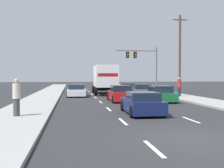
# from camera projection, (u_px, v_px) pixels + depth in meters

# --- Properties ---
(ground_plane) EXTENTS (140.00, 140.00, 0.00)m
(ground_plane) POSITION_uv_depth(u_px,v_px,m) (105.00, 94.00, 34.33)
(ground_plane) COLOR #2B2B2D
(sidewalk_right) EXTENTS (3.18, 80.00, 0.14)m
(sidewalk_right) POSITION_uv_depth(u_px,v_px,m) (173.00, 95.00, 30.38)
(sidewalk_right) COLOR #9E9E99
(sidewalk_right) RESTS_ON ground_plane
(sidewalk_left) EXTENTS (3.18, 80.00, 0.14)m
(sidewalk_left) POSITION_uv_depth(u_px,v_px,m) (44.00, 97.00, 28.39)
(sidewalk_left) COLOR #9E9E99
(sidewalk_left) RESTS_ON ground_plane
(lane_markings) EXTENTS (3.54, 62.00, 0.01)m
(lane_markings) POSITION_uv_depth(u_px,v_px,m) (106.00, 94.00, 33.28)
(lane_markings) COLOR silver
(lane_markings) RESTS_ON ground_plane
(car_blue) EXTENTS (2.03, 4.46, 1.20)m
(car_blue) POSITION_uv_depth(u_px,v_px,m) (75.00, 88.00, 36.31)
(car_blue) COLOR #1E389E
(car_blue) RESTS_ON ground_plane
(car_white) EXTENTS (2.01, 4.13, 1.25)m
(car_white) POSITION_uv_depth(u_px,v_px,m) (76.00, 91.00, 29.47)
(car_white) COLOR white
(car_white) RESTS_ON ground_plane
(box_truck) EXTENTS (2.75, 8.06, 3.36)m
(box_truck) POSITION_uv_depth(u_px,v_px,m) (104.00, 78.00, 32.99)
(box_truck) COLOR white
(box_truck) RESTS_ON ground_plane
(car_red) EXTENTS (1.99, 4.62, 1.37)m
(car_red) POSITION_uv_depth(u_px,v_px,m) (121.00, 94.00, 23.97)
(car_red) COLOR red
(car_red) RESTS_ON ground_plane
(car_navy) EXTENTS (1.98, 4.13, 1.26)m
(car_navy) POSITION_uv_depth(u_px,v_px,m) (142.00, 104.00, 15.89)
(car_navy) COLOR #141E4C
(car_navy) RESTS_ON ground_plane
(car_tan) EXTENTS (2.02, 4.47, 1.19)m
(car_tan) POSITION_uv_depth(u_px,v_px,m) (127.00, 88.00, 38.13)
(car_tan) COLOR tan
(car_tan) RESTS_ON ground_plane
(car_gray) EXTENTS (2.03, 4.30, 1.29)m
(car_gray) POSITION_uv_depth(u_px,v_px,m) (142.00, 91.00, 30.32)
(car_gray) COLOR slate
(car_gray) RESTS_ON ground_plane
(car_green) EXTENTS (1.93, 4.14, 1.35)m
(car_green) POSITION_uv_depth(u_px,v_px,m) (160.00, 94.00, 23.41)
(car_green) COLOR #196B38
(car_green) RESTS_ON ground_plane
(traffic_signal_mast) EXTENTS (6.43, 0.69, 6.58)m
(traffic_signal_mast) POSITION_uv_depth(u_px,v_px,m) (140.00, 59.00, 42.46)
(traffic_signal_mast) COLOR #595B56
(traffic_signal_mast) RESTS_ON ground_plane
(utility_pole_mid) EXTENTS (1.80, 0.28, 9.76)m
(utility_pole_mid) POSITION_uv_depth(u_px,v_px,m) (180.00, 53.00, 34.83)
(utility_pole_mid) COLOR brown
(utility_pole_mid) RESTS_ON ground_plane
(pedestrian_near_corner) EXTENTS (0.38, 0.38, 1.88)m
(pedestrian_near_corner) POSITION_uv_depth(u_px,v_px,m) (16.00, 97.00, 14.07)
(pedestrian_near_corner) COLOR #3F3F42
(pedestrian_near_corner) RESTS_ON sidewalk_left
(pedestrian_mid_block) EXTENTS (0.38, 0.38, 1.89)m
(pedestrian_mid_block) POSITION_uv_depth(u_px,v_px,m) (179.00, 87.00, 27.90)
(pedestrian_mid_block) COLOR #1E233F
(pedestrian_mid_block) RESTS_ON sidewalk_right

